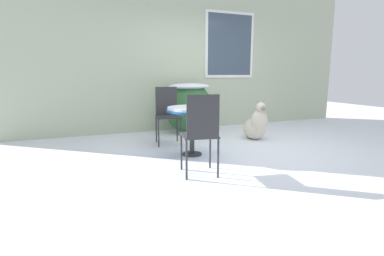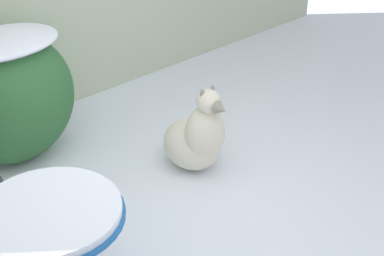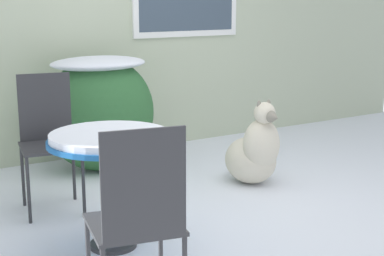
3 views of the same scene
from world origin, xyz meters
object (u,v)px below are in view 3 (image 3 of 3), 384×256
Objects in this scene: patio_table at (110,148)px; dog at (254,153)px; patio_chair_far_side at (138,217)px; patio_chair_near_table at (49,136)px.

dog is at bearing 19.64° from patio_table.
patio_chair_near_table is at bearing -83.91° from patio_chair_far_side.
patio_table is 0.94m from patio_chair_far_side.
patio_table is 1.04× the size of dog.
patio_chair_near_table is at bearing 96.20° from patio_table.
patio_chair_near_table reaches higher than dog.
patio_table is 0.89m from patio_chair_near_table.
patio_chair_near_table is 1.35× the size of dog.
patio_table is at bearing -73.63° from patio_chair_near_table.
patio_table is 1.65m from dog.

